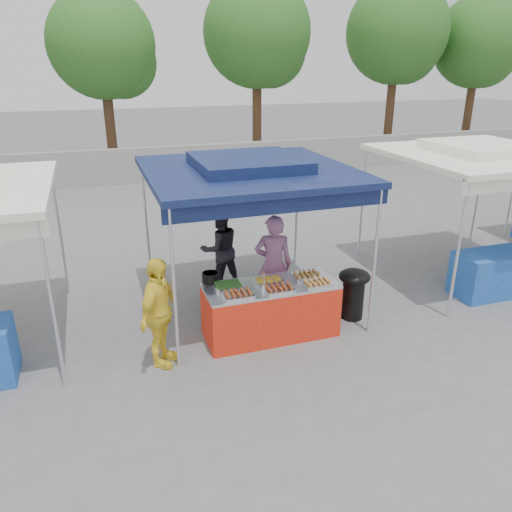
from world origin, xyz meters
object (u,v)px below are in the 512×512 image
object	(u,v)px
vendor_woman	(273,265)
customer_person	(159,313)
vendor_table	(270,310)
helper_man	(220,249)
wok_burner	(354,289)
cooking_pot	(211,277)

from	to	relation	value
vendor_woman	customer_person	distance (m)	2.24
vendor_table	customer_person	size ratio (longest dim) A/B	1.26
helper_man	customer_person	world-z (taller)	customer_person
wok_burner	helper_man	world-z (taller)	helper_man
vendor_table	customer_person	world-z (taller)	customer_person
wok_burner	customer_person	xyz separation A→B (m)	(-3.18, -0.35, 0.28)
vendor_table	customer_person	xyz separation A→B (m)	(-1.71, -0.26, 0.37)
cooking_pot	wok_burner	bearing A→B (deg)	-7.24
cooking_pot	vendor_woman	xyz separation A→B (m)	(1.14, 0.34, -0.08)
customer_person	vendor_table	bearing A→B (deg)	-47.23
vendor_woman	helper_man	xyz separation A→B (m)	(-0.60, 1.18, -0.08)
helper_man	vendor_woman	bearing A→B (deg)	108.90
vendor_table	helper_man	world-z (taller)	helper_man
cooking_pot	vendor_woman	bearing A→B (deg)	16.66
vendor_table	cooking_pot	xyz separation A→B (m)	(-0.83, 0.38, 0.50)
vendor_table	wok_burner	xyz separation A→B (m)	(1.47, 0.09, 0.08)
helper_man	wok_burner	bearing A→B (deg)	126.23
wok_burner	helper_man	xyz separation A→B (m)	(-1.76, 1.81, 0.26)
wok_burner	customer_person	distance (m)	3.21
vendor_woman	customer_person	size ratio (longest dim) A/B	1.07
vendor_table	cooking_pot	world-z (taller)	cooking_pot
helper_man	cooking_pot	bearing A→B (deg)	62.55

